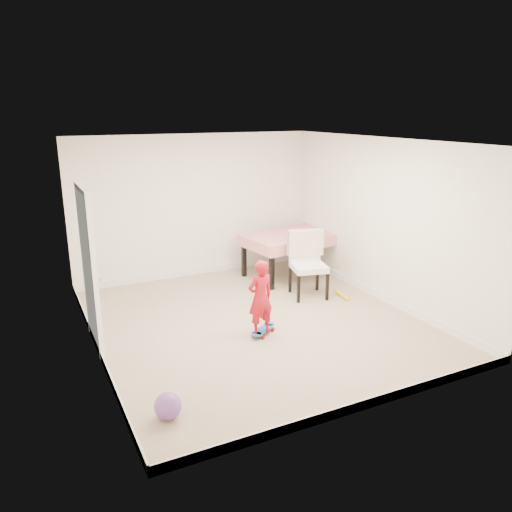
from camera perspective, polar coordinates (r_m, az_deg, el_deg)
name	(u,v)px	position (r m, az deg, el deg)	size (l,w,h in m)	color
ground	(256,322)	(7.40, -0.01, -7.57)	(5.00, 5.00, 0.00)	tan
ceiling	(256,143)	(6.77, -0.01, 12.80)	(4.50, 5.00, 0.04)	silver
wall_back	(196,207)	(9.21, -6.88, 5.63)	(4.50, 0.04, 2.60)	white
wall_front	(369,293)	(4.96, 12.78, -4.14)	(4.50, 0.04, 2.60)	white
wall_left	(90,257)	(6.34, -18.40, -0.06)	(0.04, 5.00, 2.60)	white
wall_right	(382,221)	(8.18, 14.19, 3.87)	(0.04, 5.00, 2.60)	white
door	(89,271)	(6.71, -18.51, -1.65)	(0.10, 0.94, 2.11)	white
baseboard_back	(198,271)	(9.52, -6.65, -1.71)	(4.50, 0.02, 0.12)	white
baseboard_front	(362,405)	(5.51, 12.00, -16.34)	(4.50, 0.02, 0.12)	white
baseboard_left	(99,350)	(6.78, -17.53, -10.17)	(0.02, 5.00, 0.12)	white
baseboard_right	(377,294)	(8.53, 13.66, -4.28)	(0.02, 5.00, 0.12)	white
dining_table	(291,255)	(9.32, 3.99, 0.17)	(1.71, 1.07, 0.80)	red
dining_chair	(309,265)	(8.25, 6.06, -1.03)	(0.59, 0.67, 1.09)	white
skateboard	(263,331)	(7.02, 0.80, -8.59)	(0.52, 0.19, 0.08)	blue
child	(260,300)	(6.76, 0.49, -5.06)	(0.39, 0.25, 1.06)	red
balloon	(168,406)	(5.31, -10.04, -16.54)	(0.28, 0.28, 0.28)	#7744A4
foam_toy	(342,296)	(8.44, 9.84, -4.47)	(0.06, 0.06, 0.40)	gold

